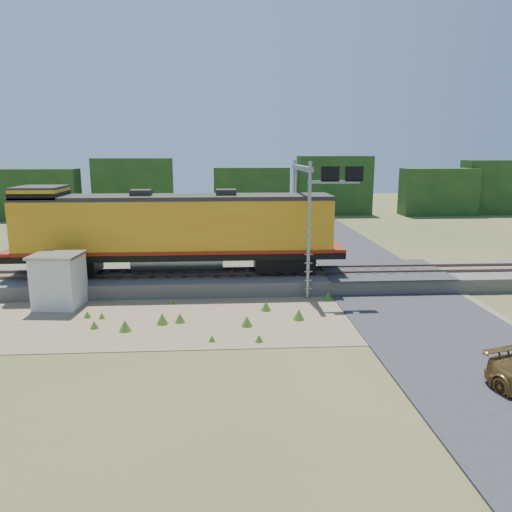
{
  "coord_description": "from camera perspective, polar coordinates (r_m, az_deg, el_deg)",
  "views": [
    {
      "loc": [
        -2.24,
        -22.0,
        7.67
      ],
      "look_at": [
        -0.61,
        3.0,
        2.4
      ],
      "focal_mm": 35.0,
      "sensor_mm": 36.0,
      "label": 1
    }
  ],
  "objects": [
    {
      "name": "signal_gantry",
      "position": [
        27.83,
        6.15,
        7.07
      ],
      "size": [
        2.84,
        6.2,
        7.17
      ],
      "color": "gray",
      "rests_on": "ground"
    },
    {
      "name": "rails",
      "position": [
        28.9,
        0.83,
        -1.71
      ],
      "size": [
        70.0,
        1.54,
        0.16
      ],
      "color": "brown",
      "rests_on": "ballast"
    },
    {
      "name": "tree_line_north",
      "position": [
        60.22,
        -1.58,
        7.49
      ],
      "size": [
        130.0,
        3.0,
        6.5
      ],
      "color": "#183B15",
      "rests_on": "ground"
    },
    {
      "name": "weed_clumps",
      "position": [
        23.43,
        -6.65,
        -7.31
      ],
      "size": [
        15.0,
        6.2,
        0.56
      ],
      "primitive_type": null,
      "color": "#426A1E",
      "rests_on": "ground"
    },
    {
      "name": "ballast",
      "position": [
        29.02,
        0.83,
        -2.63
      ],
      "size": [
        70.0,
        5.0,
        0.8
      ],
      "primitive_type": "cube",
      "color": "slate",
      "rests_on": "ground"
    },
    {
      "name": "shed",
      "position": [
        26.78,
        -21.6,
        -2.56
      ],
      "size": [
        2.51,
        2.51,
        2.72
      ],
      "rotation": [
        0.0,
        0.0,
        -0.1
      ],
      "color": "silver",
      "rests_on": "ground"
    },
    {
      "name": "ground",
      "position": [
        23.41,
        1.99,
        -7.26
      ],
      "size": [
        140.0,
        140.0,
        0.0
      ],
      "primitive_type": "plane",
      "color": "#475123",
      "rests_on": "ground"
    },
    {
      "name": "locomotive",
      "position": [
        28.49,
        -9.62,
        2.99
      ],
      "size": [
        18.79,
        2.87,
        4.85
      ],
      "color": "black",
      "rests_on": "rails"
    },
    {
      "name": "dirt_shoulder",
      "position": [
        23.77,
        -2.97,
        -6.93
      ],
      "size": [
        26.0,
        8.0,
        0.03
      ],
      "primitive_type": "cube",
      "color": "#8C7754",
      "rests_on": "ground"
    },
    {
      "name": "road",
      "position": [
        25.69,
        17.64,
        -5.86
      ],
      "size": [
        7.0,
        66.0,
        0.86
      ],
      "color": "#38383A",
      "rests_on": "ground"
    }
  ]
}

